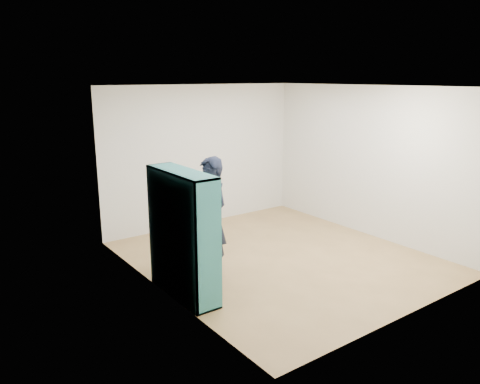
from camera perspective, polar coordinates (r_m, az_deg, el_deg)
floor at (r=7.37m, az=4.87°, el=-7.96°), size 4.50×4.50×0.00m
ceiling at (r=6.84m, az=5.33°, el=12.69°), size 4.50×4.50×0.00m
wall_left at (r=5.90m, az=-9.73°, el=-0.42°), size 0.02×4.50×2.60m
wall_right at (r=8.42m, az=15.44°, el=3.58°), size 0.02×4.50×2.60m
wall_back at (r=8.78m, az=-4.62°, el=4.45°), size 4.00×0.02×2.60m
wall_front at (r=5.55m, az=20.53°, el=-2.05°), size 4.00×0.02×2.60m
bookshelf at (r=5.93m, az=-7.20°, el=-5.34°), size 0.36×1.22×1.63m
person at (r=6.47m, az=-3.58°, el=-3.10°), size 0.41×0.62×1.69m
smartphone at (r=6.42m, az=-5.17°, el=-2.24°), size 0.02×0.08×0.12m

